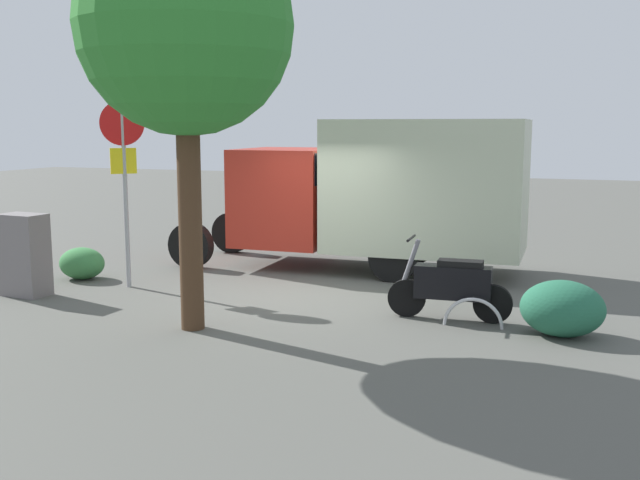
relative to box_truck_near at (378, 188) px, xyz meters
The scene contains 9 objects.
ground_plane 3.14m from the box_truck_near, 76.07° to the left, with size 60.00×60.00×0.00m, color #52534D.
box_truck_near is the anchor object (origin of this frame).
motorcycle 3.99m from the box_truck_near, 122.28° to the left, with size 1.81×0.55×1.20m.
stop_sign 4.78m from the box_truck_near, 39.11° to the left, with size 0.71×0.33×3.23m.
street_tree 5.69m from the box_truck_near, 75.85° to the left, with size 2.90×2.90×5.56m.
utility_cabinet 6.49m from the box_truck_near, 40.08° to the left, with size 0.75×0.48×1.37m, color slate.
bike_rack_hoop 4.57m from the box_truck_near, 124.31° to the left, with size 0.85×0.85×0.05m, color #B7B7BC.
shrub_near_sign 5.22m from the box_truck_near, 135.21° to the left, with size 1.12×0.91×0.76m, color #246347.
shrub_mid_verge 5.74m from the box_truck_near, 29.18° to the left, with size 0.86×0.71×0.59m, color #3A7F43.
Camera 1 is at (-4.57, 11.17, 2.82)m, focal length 41.63 mm.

